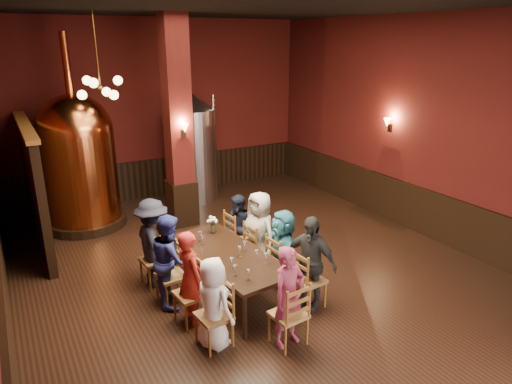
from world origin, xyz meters
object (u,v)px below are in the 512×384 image
copper_kettle (79,160)px  dining_table (228,256)px  person_0 (213,303)px  steel_vessel (195,148)px  rose_vase (213,222)px  person_1 (190,278)px  person_2 (170,260)px

copper_kettle → dining_table: bearing=-70.9°
person_0 → steel_vessel: (2.15, 5.72, 0.70)m
steel_vessel → rose_vase: (-1.27, -3.81, -0.40)m
steel_vessel → rose_vase: size_ratio=8.57×
person_0 → person_1: size_ratio=0.90×
person_1 → copper_kettle: copper_kettle is taller
person_2 → steel_vessel: (2.27, 4.40, 0.61)m
person_0 → person_2: 1.33m
person_0 → person_1: (-0.06, 0.67, 0.07)m
dining_table → person_2: size_ratio=1.67×
dining_table → person_1: bearing=-158.8°
person_2 → copper_kettle: copper_kettle is taller
dining_table → steel_vessel: bearing=68.3°
person_0 → rose_vase: 2.12m
dining_table → copper_kettle: 4.56m
copper_kettle → steel_vessel: (2.86, 0.41, -0.15)m
person_1 → dining_table: bearing=-70.2°
copper_kettle → person_2: bearing=-81.6°
dining_table → rose_vase: bearing=76.4°
rose_vase → copper_kettle: bearing=115.1°
person_1 → rose_vase: size_ratio=4.60×
dining_table → copper_kettle: size_ratio=0.60×
copper_kettle → rose_vase: bearing=-64.9°
person_2 → person_1: bearing=-159.5°
copper_kettle → person_0: bearing=-82.4°
person_0 → rose_vase: size_ratio=4.13×
person_1 → steel_vessel: 5.55m
person_1 → person_2: person_2 is taller
copper_kettle → rose_vase: size_ratio=13.09×
dining_table → steel_vessel: (1.39, 4.65, 0.67)m
rose_vase → person_1: bearing=-127.2°
person_0 → copper_kettle: copper_kettle is taller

